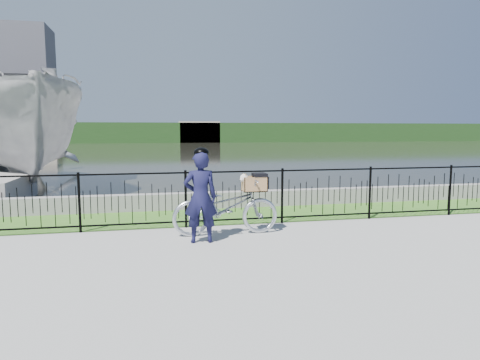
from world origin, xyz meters
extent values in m
plane|color=gray|center=(0.00, 0.00, 0.00)|extent=(120.00, 120.00, 0.00)
cube|color=#3D6E22|center=(0.00, 2.60, 0.00)|extent=(60.00, 2.00, 0.01)
plane|color=#28281F|center=(0.00, 33.00, 0.00)|extent=(120.00, 120.00, 0.00)
cube|color=gray|center=(0.00, 3.60, 0.20)|extent=(60.00, 0.30, 0.40)
cube|color=#1F4018|center=(0.00, 60.00, 1.50)|extent=(120.00, 6.00, 3.00)
cube|color=#A99B87|center=(-18.00, 58.00, 2.00)|extent=(8.00, 4.00, 4.00)
cube|color=#A99B87|center=(6.00, 58.50, 1.60)|extent=(6.00, 3.00, 3.20)
imported|color=silver|center=(-0.33, 0.87, 0.52)|extent=(1.97, 0.69, 1.03)
cube|color=black|center=(0.22, 0.87, 0.80)|extent=(0.38, 0.18, 0.02)
cube|color=#A2784B|center=(0.22, 0.87, 0.81)|extent=(0.45, 0.28, 0.01)
cube|color=#A2784B|center=(0.22, 1.00, 0.94)|extent=(0.45, 0.02, 0.28)
cube|color=#A2784B|center=(0.22, 0.73, 0.94)|extent=(0.45, 0.01, 0.28)
cube|color=#A2784B|center=(0.43, 0.87, 0.94)|extent=(0.02, 0.28, 0.28)
cube|color=#A2784B|center=(0.00, 0.87, 0.94)|extent=(0.01, 0.28, 0.28)
cube|color=black|center=(0.32, 0.87, 1.10)|extent=(0.25, 0.30, 0.06)
cube|color=black|center=(0.45, 0.87, 0.96)|extent=(0.02, 0.30, 0.22)
ellipsoid|color=silver|center=(0.20, 0.87, 0.93)|extent=(0.31, 0.22, 0.20)
sphere|color=silver|center=(0.02, 0.85, 1.05)|extent=(0.15, 0.15, 0.15)
sphere|color=silver|center=(-0.03, 0.83, 1.02)|extent=(0.07, 0.07, 0.07)
sphere|color=black|center=(-0.06, 0.82, 1.02)|extent=(0.02, 0.02, 0.02)
cone|color=olive|center=(0.02, 0.91, 1.11)|extent=(0.06, 0.08, 0.08)
cone|color=olive|center=(0.04, 0.81, 1.11)|extent=(0.06, 0.08, 0.08)
imported|color=#121334|center=(-0.85, 0.41, 0.79)|extent=(0.59, 0.41, 1.57)
ellipsoid|color=black|center=(-0.85, 0.41, 1.55)|extent=(0.26, 0.29, 0.18)
imported|color=#A2A2A2|center=(-5.88, 8.78, 1.75)|extent=(6.50, 9.66, 3.49)
cube|color=#3F3F47|center=(-5.88, 8.78, 4.49)|extent=(2.20, 1.60, 1.60)
camera|label=1|loc=(-1.71, -6.81, 1.94)|focal=32.00mm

